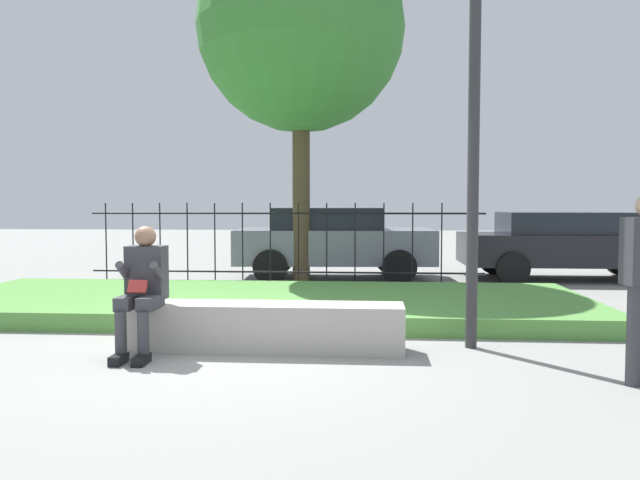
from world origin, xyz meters
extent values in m
plane|color=gray|center=(0.00, 0.00, 0.00)|extent=(60.00, 60.00, 0.00)
cube|color=#ADA89E|center=(0.40, 0.00, 0.24)|extent=(2.89, 0.50, 0.49)
cube|color=gray|center=(0.40, 0.00, 0.04)|extent=(2.77, 0.46, 0.08)
cube|color=black|center=(-0.87, -0.65, 0.04)|extent=(0.11, 0.26, 0.09)
cylinder|color=#38383D|center=(-0.87, -0.59, 0.29)|extent=(0.11, 0.11, 0.40)
cube|color=#38383D|center=(-0.87, -0.38, 0.55)|extent=(0.15, 0.42, 0.13)
cube|color=black|center=(-0.65, -0.65, 0.04)|extent=(0.11, 0.26, 0.09)
cylinder|color=#38383D|center=(-0.65, -0.59, 0.29)|extent=(0.11, 0.11, 0.40)
cube|color=#38383D|center=(-0.65, -0.38, 0.55)|extent=(0.15, 0.42, 0.13)
cube|color=#333338|center=(-0.76, -0.17, 0.82)|extent=(0.38, 0.24, 0.54)
sphere|color=#8C664C|center=(-0.76, -0.19, 1.18)|extent=(0.21, 0.21, 0.21)
cylinder|color=#333338|center=(-0.93, -0.33, 0.84)|extent=(0.08, 0.29, 0.24)
cylinder|color=#333338|center=(-0.59, -0.33, 0.84)|extent=(0.08, 0.29, 0.24)
cube|color=#B2332D|center=(-0.76, -0.43, 0.71)|extent=(0.18, 0.09, 0.13)
cube|color=#569342|center=(0.00, 2.35, 0.11)|extent=(8.99, 3.30, 0.23)
cylinder|color=black|center=(0.00, 4.62, 0.31)|extent=(6.99, 0.03, 0.03)
cylinder|color=black|center=(0.00, 4.62, 1.35)|extent=(6.99, 0.03, 0.03)
cylinder|color=black|center=(-3.25, 4.62, 0.77)|extent=(0.02, 0.02, 1.53)
cylinder|color=black|center=(-2.75, 4.62, 0.77)|extent=(0.02, 0.02, 1.53)
cylinder|color=black|center=(-2.25, 4.62, 0.77)|extent=(0.02, 0.02, 1.53)
cylinder|color=black|center=(-1.75, 4.62, 0.77)|extent=(0.02, 0.02, 1.53)
cylinder|color=black|center=(-1.25, 4.62, 0.77)|extent=(0.02, 0.02, 1.53)
cylinder|color=black|center=(-0.75, 4.62, 0.77)|extent=(0.02, 0.02, 1.53)
cylinder|color=black|center=(-0.25, 4.62, 0.77)|extent=(0.02, 0.02, 1.53)
cylinder|color=black|center=(0.25, 4.62, 0.77)|extent=(0.02, 0.02, 1.53)
cylinder|color=black|center=(0.75, 4.62, 0.77)|extent=(0.02, 0.02, 1.53)
cylinder|color=black|center=(1.25, 4.62, 0.77)|extent=(0.02, 0.02, 1.53)
cylinder|color=black|center=(1.75, 4.62, 0.77)|extent=(0.02, 0.02, 1.53)
cylinder|color=black|center=(2.25, 4.62, 0.77)|extent=(0.02, 0.02, 1.53)
cylinder|color=black|center=(2.75, 4.62, 0.77)|extent=(0.02, 0.02, 1.53)
cylinder|color=black|center=(3.25, 4.62, 0.77)|extent=(0.02, 0.02, 1.53)
cube|color=slate|center=(0.80, 6.29, 0.67)|extent=(4.02, 2.07, 0.68)
cube|color=black|center=(0.64, 6.28, 1.22)|extent=(2.25, 1.75, 0.43)
cylinder|color=black|center=(2.06, 5.46, 0.33)|extent=(0.67, 0.24, 0.66)
cylinder|color=black|center=(1.96, 7.26, 0.33)|extent=(0.67, 0.24, 0.66)
cylinder|color=black|center=(-0.36, 5.31, 0.33)|extent=(0.67, 0.24, 0.66)
cylinder|color=black|center=(-0.47, 7.12, 0.33)|extent=(0.67, 0.24, 0.66)
cube|color=black|center=(5.51, 6.47, 0.61)|extent=(4.27, 1.80, 0.61)
cube|color=black|center=(5.34, 6.47, 1.14)|extent=(2.35, 1.58, 0.43)
cylinder|color=black|center=(6.83, 7.35, 0.31)|extent=(0.62, 0.20, 0.62)
cylinder|color=black|center=(4.19, 5.59, 0.31)|extent=(0.62, 0.20, 0.62)
cylinder|color=black|center=(4.19, 7.34, 0.31)|extent=(0.62, 0.20, 0.62)
cylinder|color=#38383D|center=(3.67, -1.01, 0.42)|extent=(0.13, 0.13, 0.84)
cylinder|color=#2D2D30|center=(2.56, 0.30, 2.03)|extent=(0.12, 0.12, 4.07)
cylinder|color=#4C3D28|center=(0.22, 5.42, 1.86)|extent=(0.33, 0.33, 3.72)
sphere|color=#387A33|center=(0.22, 5.42, 4.78)|extent=(3.85, 3.85, 3.85)
camera|label=1|loc=(1.47, -6.29, 1.50)|focal=35.00mm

